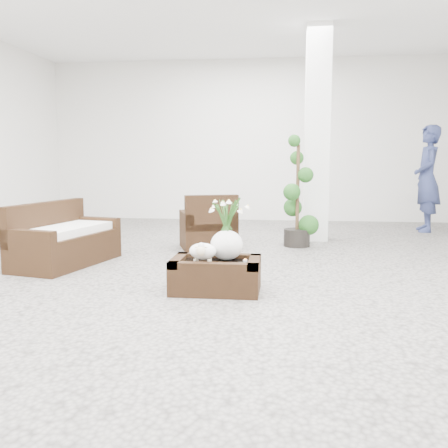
# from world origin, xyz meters

# --- Properties ---
(ground) EXTENTS (11.00, 11.00, 0.00)m
(ground) POSITION_xyz_m (0.00, 0.00, 0.00)
(ground) COLOR gray
(ground) RESTS_ON ground
(column) EXTENTS (0.40, 0.40, 3.50)m
(column) POSITION_xyz_m (1.20, 2.80, 1.75)
(column) COLOR white
(column) RESTS_ON ground
(coffee_table) EXTENTS (0.90, 0.60, 0.31)m
(coffee_table) POSITION_xyz_m (-0.01, -0.75, 0.16)
(coffee_table) COLOR #341F0F
(coffee_table) RESTS_ON ground
(sheep_figurine) EXTENTS (0.28, 0.23, 0.21)m
(sheep_figurine) POSITION_xyz_m (-0.13, -0.85, 0.42)
(sheep_figurine) COLOR white
(sheep_figurine) RESTS_ON coffee_table
(planter_narcissus) EXTENTS (0.44, 0.44, 0.80)m
(planter_narcissus) POSITION_xyz_m (0.09, -0.65, 0.71)
(planter_narcissus) COLOR white
(planter_narcissus) RESTS_ON coffee_table
(tealight) EXTENTS (0.04, 0.04, 0.03)m
(tealight) POSITION_xyz_m (0.29, -0.73, 0.33)
(tealight) COLOR white
(tealight) RESTS_ON coffee_table
(armchair) EXTENTS (0.98, 0.96, 0.84)m
(armchair) POSITION_xyz_m (-0.47, 1.78, 0.42)
(armchair) COLOR #341F0F
(armchair) RESTS_ON ground
(loveseat) EXTENTS (1.04, 1.63, 0.80)m
(loveseat) POSITION_xyz_m (-2.11, 0.37, 0.40)
(loveseat) COLOR #341F0F
(loveseat) RESTS_ON ground
(topiary) EXTENTS (0.45, 0.45, 1.69)m
(topiary) POSITION_xyz_m (0.88, 2.12, 0.84)
(topiary) COLOR #1B4717
(topiary) RESTS_ON ground
(shopper) EXTENTS (0.51, 0.75, 1.98)m
(shopper) POSITION_xyz_m (3.31, 4.06, 0.99)
(shopper) COLOR navy
(shopper) RESTS_ON ground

